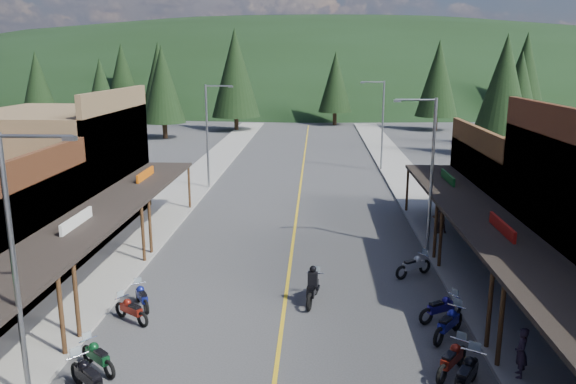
# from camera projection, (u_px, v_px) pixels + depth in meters

# --- Properties ---
(ground) EXTENTS (220.00, 220.00, 0.00)m
(ground) POSITION_uv_depth(u_px,v_px,m) (283.00, 317.00, 21.98)
(ground) COLOR #38383A
(ground) RESTS_ON ground
(centerline) EXTENTS (0.15, 90.00, 0.01)m
(centerline) POSITION_uv_depth(u_px,v_px,m) (299.00, 196.00, 41.41)
(centerline) COLOR gold
(centerline) RESTS_ON ground
(sidewalk_west) EXTENTS (3.40, 94.00, 0.15)m
(sidewalk_west) POSITION_uv_depth(u_px,v_px,m) (183.00, 194.00, 41.83)
(sidewalk_west) COLOR gray
(sidewalk_west) RESTS_ON ground
(sidewalk_east) EXTENTS (3.40, 94.00, 0.15)m
(sidewalk_east) POSITION_uv_depth(u_px,v_px,m) (418.00, 196.00, 40.97)
(sidewalk_east) COLOR gray
(sidewalk_east) RESTS_ON ground
(shop_west_3) EXTENTS (10.90, 10.20, 8.20)m
(shop_west_3) POSITION_uv_depth(u_px,v_px,m) (60.00, 170.00, 32.83)
(shop_west_3) COLOR brown
(shop_west_3) RESTS_ON ground
(shop_east_3) EXTENTS (10.90, 10.20, 6.20)m
(shop_east_3) POSITION_uv_depth(u_px,v_px,m) (537.00, 192.00, 31.70)
(shop_east_3) COLOR #4C2D16
(shop_east_3) RESTS_ON ground
(streetlight_0) EXTENTS (2.16, 0.18, 8.00)m
(streetlight_0) POSITION_uv_depth(u_px,v_px,m) (19.00, 260.00, 15.46)
(streetlight_0) COLOR gray
(streetlight_0) RESTS_ON ground
(streetlight_1) EXTENTS (2.16, 0.18, 8.00)m
(streetlight_1) POSITION_uv_depth(u_px,v_px,m) (209.00, 132.00, 42.67)
(streetlight_1) COLOR gray
(streetlight_1) RESTS_ON ground
(streetlight_2) EXTENTS (2.16, 0.18, 8.00)m
(streetlight_2) POSITION_uv_depth(u_px,v_px,m) (429.00, 168.00, 28.38)
(streetlight_2) COLOR gray
(streetlight_2) RESTS_ON ground
(streetlight_3) EXTENTS (2.16, 0.18, 8.00)m
(streetlight_3) POSITION_uv_depth(u_px,v_px,m) (381.00, 121.00, 49.76)
(streetlight_3) COLOR gray
(streetlight_3) RESTS_ON ground
(ridge_hill) EXTENTS (310.00, 140.00, 60.00)m
(ridge_hill) POSITION_uv_depth(u_px,v_px,m) (312.00, 96.00, 153.15)
(ridge_hill) COLOR black
(ridge_hill) RESTS_ON ground
(pine_0) EXTENTS (5.04, 5.04, 11.00)m
(pine_0) POSITION_uv_depth(u_px,v_px,m) (37.00, 82.00, 82.69)
(pine_0) COLOR black
(pine_0) RESTS_ON ground
(pine_1) EXTENTS (5.88, 5.88, 12.50)m
(pine_1) POSITION_uv_depth(u_px,v_px,m) (159.00, 76.00, 89.50)
(pine_1) COLOR black
(pine_1) RESTS_ON ground
(pine_2) EXTENTS (6.72, 6.72, 14.00)m
(pine_2) POSITION_uv_depth(u_px,v_px,m) (235.00, 73.00, 76.98)
(pine_2) COLOR black
(pine_2) RESTS_ON ground
(pine_3) EXTENTS (5.04, 5.04, 11.00)m
(pine_3) POSITION_uv_depth(u_px,v_px,m) (335.00, 82.00, 84.41)
(pine_3) COLOR black
(pine_3) RESTS_ON ground
(pine_4) EXTENTS (5.88, 5.88, 12.50)m
(pine_4) POSITION_uv_depth(u_px,v_px,m) (438.00, 78.00, 77.72)
(pine_4) COLOR black
(pine_4) RESTS_ON ground
(pine_5) EXTENTS (6.72, 6.72, 14.00)m
(pine_5) POSITION_uv_depth(u_px,v_px,m) (525.00, 71.00, 88.41)
(pine_5) COLOR black
(pine_5) RESTS_ON ground
(pine_7) EXTENTS (5.88, 5.88, 12.50)m
(pine_7) POSITION_uv_depth(u_px,v_px,m) (122.00, 75.00, 95.73)
(pine_7) COLOR black
(pine_7) RESTS_ON ground
(pine_8) EXTENTS (4.48, 4.48, 10.00)m
(pine_8) POSITION_uv_depth(u_px,v_px,m) (102.00, 96.00, 60.55)
(pine_8) COLOR black
(pine_8) RESTS_ON ground
(pine_9) EXTENTS (4.93, 4.93, 10.80)m
(pine_9) POSITION_uv_depth(u_px,v_px,m) (519.00, 91.00, 63.05)
(pine_9) COLOR black
(pine_9) RESTS_ON ground
(pine_10) EXTENTS (5.38, 5.38, 11.60)m
(pine_10) POSITION_uv_depth(u_px,v_px,m) (163.00, 84.00, 69.88)
(pine_10) COLOR black
(pine_10) RESTS_ON ground
(pine_11) EXTENTS (5.82, 5.82, 12.40)m
(pine_11) POSITION_uv_depth(u_px,v_px,m) (504.00, 86.00, 56.26)
(pine_11) COLOR black
(pine_11) RESTS_ON ground
(bike_west_5) EXTENTS (2.12, 2.01, 1.26)m
(bike_west_5) POSITION_uv_depth(u_px,v_px,m) (88.00, 376.00, 16.77)
(bike_west_5) COLOR black
(bike_west_5) RESTS_ON ground
(bike_west_6) EXTENTS (1.91, 1.76, 1.11)m
(bike_west_6) POSITION_uv_depth(u_px,v_px,m) (98.00, 355.00, 18.08)
(bike_west_6) COLOR #0D431F
(bike_west_6) RESTS_ON ground
(bike_west_7) EXTENTS (1.92, 1.62, 1.09)m
(bike_west_7) POSITION_uv_depth(u_px,v_px,m) (131.00, 309.00, 21.45)
(bike_west_7) COLOR maroon
(bike_west_7) RESTS_ON ground
(bike_west_8) EXTENTS (1.48, 1.92, 1.06)m
(bike_west_8) POSITION_uv_depth(u_px,v_px,m) (142.00, 296.00, 22.68)
(bike_west_8) COLOR navy
(bike_west_8) RESTS_ON ground
(bike_east_5) EXTENTS (1.85, 2.41, 1.34)m
(bike_east_5) POSITION_uv_depth(u_px,v_px,m) (466.00, 374.00, 16.80)
(bike_east_5) COLOR black
(bike_east_5) RESTS_ON ground
(bike_east_6) EXTENTS (1.78, 2.08, 1.18)m
(bike_east_6) POSITION_uv_depth(u_px,v_px,m) (452.00, 358.00, 17.85)
(bike_east_6) COLOR maroon
(bike_east_6) RESTS_ON ground
(bike_east_7) EXTENTS (1.89, 2.17, 1.24)m
(bike_east_7) POSITION_uv_depth(u_px,v_px,m) (449.00, 322.00, 20.19)
(bike_east_7) COLOR navy
(bike_east_7) RESTS_ON ground
(bike_east_8) EXTENTS (2.08, 1.59, 1.15)m
(bike_east_8) POSITION_uv_depth(u_px,v_px,m) (441.00, 307.00, 21.56)
(bike_east_8) COLOR navy
(bike_east_8) RESTS_ON ground
(bike_east_9) EXTENTS (2.08, 1.73, 1.17)m
(bike_east_9) POSITION_uv_depth(u_px,v_px,m) (414.00, 265.00, 25.97)
(bike_east_9) COLOR #A6A7AC
(bike_east_9) RESTS_ON ground
(rider_on_bike) EXTENTS (1.11, 2.35, 1.72)m
(rider_on_bike) POSITION_uv_depth(u_px,v_px,m) (313.00, 287.00, 23.13)
(rider_on_bike) COLOR black
(rider_on_bike) RESTS_ON ground
(pedestrian_east_a) EXTENTS (0.49, 0.65, 1.63)m
(pedestrian_east_a) POSITION_uv_depth(u_px,v_px,m) (521.00, 352.00, 17.45)
(pedestrian_east_a) COLOR #2D2132
(pedestrian_east_a) RESTS_ON sidewalk_east
(pedestrian_east_b) EXTENTS (0.91, 0.60, 1.76)m
(pedestrian_east_b) POSITION_uv_depth(u_px,v_px,m) (439.00, 218.00, 32.00)
(pedestrian_east_b) COLOR brown
(pedestrian_east_b) RESTS_ON sidewalk_east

